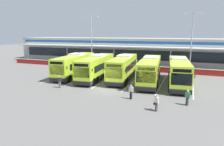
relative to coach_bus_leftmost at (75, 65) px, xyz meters
The scene contains 20 objects.
ground_plane 10.66m from the coach_bus_leftmost, 36.02° to the right, with size 200.00×200.00×0.00m, color #605E5B.
terminal_building 22.44m from the coach_bus_leftmost, 67.69° to the left, with size 70.00×13.00×6.00m.
red_barrier_wall 11.96m from the coach_bus_leftmost, 44.37° to the left, with size 60.00×0.40×1.10m.
coach_bus_leftmost is the anchor object (origin of this frame).
coach_bus_left_centre 4.33m from the coach_bus_leftmost, ahead, with size 3.91×12.34×3.78m.
coach_bus_centre 8.55m from the coach_bus_leftmost, ahead, with size 3.91×12.34×3.78m.
coach_bus_right_centre 12.95m from the coach_bus_leftmost, ahead, with size 3.91×12.34×3.78m.
coach_bus_rightmost 17.00m from the coach_bus_leftmost, ahead, with size 3.91×12.34×3.78m.
bay_stripe_far_west 2.68m from the coach_bus_leftmost, behind, with size 0.14×13.00×0.01m, color silver.
bay_stripe_west 2.84m from the coach_bus_leftmost, ahead, with size 0.14×13.00×0.01m, color silver.
bay_stripe_mid_west 6.65m from the coach_bus_leftmost, ahead, with size 0.14×13.00×0.01m, color silver.
bay_stripe_centre 10.75m from the coach_bus_leftmost, ahead, with size 0.14×13.00×0.01m, color silver.
bay_stripe_mid_east 14.91m from the coach_bus_leftmost, ahead, with size 0.14×13.00×0.01m, color silver.
bay_stripe_east 19.09m from the coach_bus_leftmost, ahead, with size 0.14×13.00×0.01m, color silver.
pedestrian_with_handbag 19.41m from the coach_bus_leftmost, 36.27° to the right, with size 0.55×0.59×1.62m.
pedestrian_in_dark_coat 15.33m from the coach_bus_leftmost, 35.56° to the right, with size 0.54×0.35×1.62m.
pedestrian_child 20.36m from the coach_bus_leftmost, 25.60° to the right, with size 0.51×0.41×1.62m.
pedestrian_near_bin 8.10m from the coach_bus_leftmost, 73.90° to the right, with size 0.49×0.39×1.62m.
lamp_post_west 12.11m from the coach_bus_leftmost, 101.43° to the left, with size 3.24×0.28×11.00m.
lamp_post_centre 22.14m from the coach_bus_leftmost, 31.45° to the left, with size 3.24×0.28×11.00m.
Camera 1 is at (9.65, -23.69, 7.22)m, focal length 32.45 mm.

